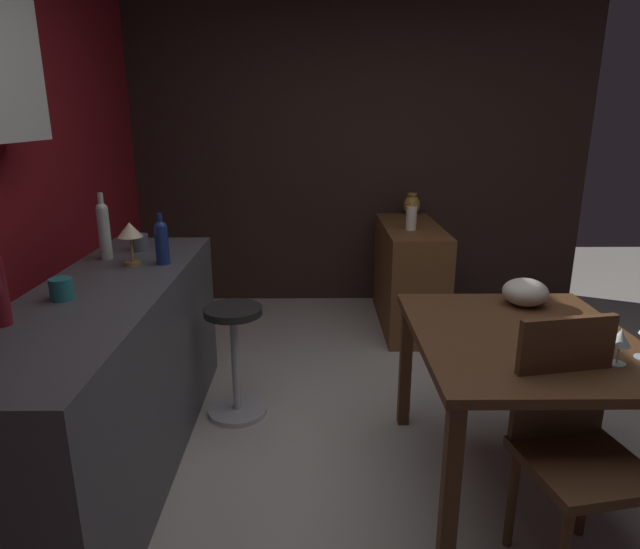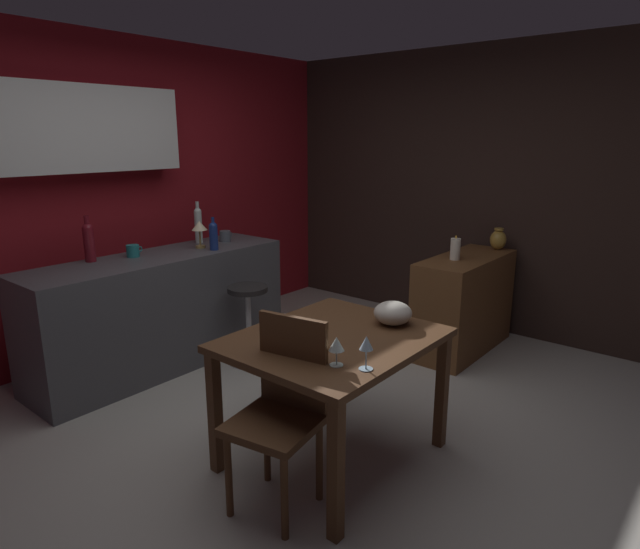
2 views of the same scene
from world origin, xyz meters
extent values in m
plane|color=#B7B2A8|center=(0.00, 0.00, 0.00)|extent=(9.00, 9.00, 0.00)
cube|color=maroon|center=(0.00, 2.10, 1.30)|extent=(5.20, 0.10, 2.60)
cube|color=white|center=(-0.30, 1.98, 1.85)|extent=(1.70, 0.32, 0.64)
cube|color=#33231E|center=(2.55, 0.30, 1.30)|extent=(0.10, 4.40, 2.60)
cube|color=#56351E|center=(-0.14, -0.41, 0.72)|extent=(1.11, 0.93, 0.04)
cube|color=#56351E|center=(-0.64, 0.00, 0.35)|extent=(0.06, 0.06, 0.70)
cube|color=#56351E|center=(0.37, 0.00, 0.35)|extent=(0.06, 0.06, 0.70)
cube|color=#56351E|center=(-0.64, -0.83, 0.35)|extent=(0.06, 0.06, 0.70)
cube|color=#56351E|center=(0.37, -0.83, 0.35)|extent=(0.06, 0.06, 0.70)
cube|color=#4C4C51|center=(0.03, 1.45, 0.45)|extent=(2.10, 0.60, 0.90)
cube|color=brown|center=(1.85, -0.27, 0.41)|extent=(1.10, 0.44, 0.82)
cube|color=#56351E|center=(-0.66, -0.46, 0.46)|extent=(0.46, 0.46, 0.04)
cube|color=#56351E|center=(-0.48, -0.43, 0.70)|extent=(0.10, 0.38, 0.49)
cylinder|color=#56351E|center=(-0.79, -0.65, 0.22)|extent=(0.04, 0.04, 0.44)
cylinder|color=#56351E|center=(-0.85, -0.33, 0.22)|extent=(0.04, 0.04, 0.44)
cylinder|color=#56351E|center=(-0.48, -0.59, 0.22)|extent=(0.04, 0.04, 0.44)
cylinder|color=#56351E|center=(-0.53, -0.28, 0.22)|extent=(0.04, 0.04, 0.44)
cylinder|color=#262323|center=(0.48, 0.93, 0.62)|extent=(0.32, 0.32, 0.04)
cylinder|color=silver|center=(0.48, 0.93, 0.31)|extent=(0.04, 0.04, 0.60)
cylinder|color=silver|center=(0.48, 0.93, 0.01)|extent=(0.34, 0.34, 0.03)
cylinder|color=silver|center=(-0.43, -0.66, 0.74)|extent=(0.07, 0.07, 0.00)
cylinder|color=silver|center=(-0.43, -0.66, 0.78)|extent=(0.01, 0.01, 0.07)
cone|color=silver|center=(-0.43, -0.66, 0.85)|extent=(0.08, 0.08, 0.07)
cylinder|color=silver|center=(-0.38, -0.79, 0.74)|extent=(0.07, 0.07, 0.00)
cylinder|color=silver|center=(-0.38, -0.79, 0.79)|extent=(0.01, 0.01, 0.10)
cone|color=silver|center=(-0.38, -0.79, 0.87)|extent=(0.07, 0.07, 0.07)
ellipsoid|color=beige|center=(0.24, -0.55, 0.81)|extent=(0.22, 0.22, 0.13)
cylinder|color=maroon|center=(-0.41, 1.65, 1.02)|extent=(0.08, 0.08, 0.25)
sphere|color=maroon|center=(-0.41, 1.65, 1.15)|extent=(0.08, 0.08, 0.08)
cylinder|color=maroon|center=(-0.41, 1.65, 1.20)|extent=(0.04, 0.04, 0.07)
cylinder|color=silver|center=(0.56, 1.61, 1.04)|extent=(0.06, 0.06, 0.27)
sphere|color=silver|center=(0.56, 1.61, 1.17)|extent=(0.06, 0.06, 0.06)
cylinder|color=silver|center=(0.56, 1.61, 1.22)|extent=(0.03, 0.03, 0.07)
cylinder|color=navy|center=(0.44, 1.28, 1.00)|extent=(0.07, 0.07, 0.19)
sphere|color=navy|center=(0.44, 1.28, 1.09)|extent=(0.07, 0.07, 0.07)
cylinder|color=navy|center=(0.44, 1.28, 1.14)|extent=(0.03, 0.03, 0.06)
cylinder|color=#515660|center=(0.74, 1.49, 0.95)|extent=(0.10, 0.10, 0.09)
torus|color=#515660|center=(0.80, 1.49, 0.95)|extent=(0.05, 0.01, 0.05)
cylinder|color=teal|center=(-0.12, 1.56, 0.95)|extent=(0.10, 0.10, 0.09)
torus|color=teal|center=(-0.06, 1.56, 0.95)|extent=(0.05, 0.01, 0.05)
cylinder|color=#A58447|center=(0.43, 1.43, 0.91)|extent=(0.08, 0.08, 0.02)
cylinder|color=#A58447|center=(0.43, 1.43, 0.98)|extent=(0.02, 0.02, 0.13)
cone|color=beige|center=(0.43, 1.43, 1.09)|extent=(0.13, 0.13, 0.08)
cylinder|color=white|center=(1.69, -0.23, 0.91)|extent=(0.08, 0.08, 0.17)
ellipsoid|color=yellow|center=(1.69, -0.23, 1.01)|extent=(0.01, 0.01, 0.03)
ellipsoid|color=#B78C38|center=(2.31, -0.34, 0.91)|extent=(0.14, 0.14, 0.17)
cylinder|color=#B78C38|center=(2.31, -0.34, 1.00)|extent=(0.08, 0.08, 0.02)
camera|label=1|loc=(-2.30, 0.49, 1.65)|focal=30.48mm
camera|label=2|loc=(-2.30, -2.10, 1.80)|focal=30.13mm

